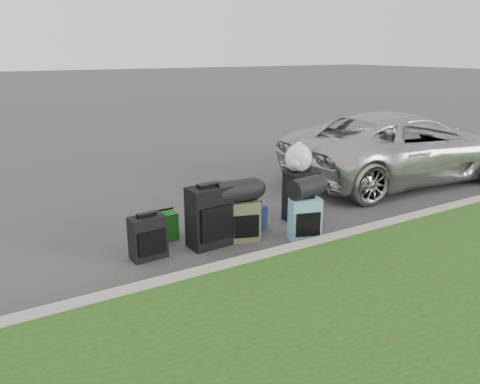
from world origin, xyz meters
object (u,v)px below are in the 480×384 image
suv (403,147)px  suitcase_large_black_right (301,196)px  tote_green (163,226)px  suitcase_small_black (148,237)px  suitcase_olive (244,221)px  suitcase_large_black_left (210,216)px  suitcase_teal (305,219)px  tote_navy (254,217)px

suv → suitcase_large_black_right: suv is taller
tote_green → suitcase_small_black: bearing=-131.6°
suitcase_large_black_right → suv: bearing=11.8°
suitcase_olive → tote_green: bearing=166.5°
suitcase_small_black → suitcase_large_black_left: 0.85m
suitcase_olive → tote_green: (-0.93, 0.60, -0.09)m
suitcase_olive → suitcase_teal: size_ratio=0.95×
suitcase_olive → suitcase_teal: suitcase_teal is taller
suitcase_olive → suitcase_teal: bearing=-9.7°
suitcase_large_black_left → tote_green: suitcase_large_black_left is taller
tote_green → tote_navy: size_ratio=1.15×
suitcase_large_black_right → tote_green: suitcase_large_black_right is taller
suitcase_large_black_left → tote_navy: size_ratio=2.41×
suitcase_large_black_left → tote_green: size_ratio=2.10×
suitcase_large_black_left → suitcase_large_black_right: size_ratio=1.08×
suitcase_large_black_right → tote_navy: bearing=174.9°
suv → suitcase_olive: size_ratio=8.72×
suv → suitcase_small_black: suv is taller
suitcase_teal → suitcase_large_black_right: suitcase_large_black_right is taller
suitcase_olive → tote_navy: suitcase_olive is taller
suitcase_olive → suv: bearing=32.9°
tote_navy → tote_green: bearing=158.1°
suitcase_large_black_left → tote_navy: bearing=11.4°
suitcase_teal → suitcase_small_black: bearing=-176.9°
suitcase_teal → suitcase_large_black_right: size_ratio=0.78×
suitcase_large_black_right → tote_green: bearing=169.0°
suitcase_olive → suitcase_large_black_left: bearing=-171.4°
tote_navy → suitcase_large_black_left: bearing=-174.7°
suitcase_olive → tote_navy: (0.36, 0.31, -0.11)m
suv → tote_green: suv is taller
suitcase_olive → tote_green: suitcase_olive is taller
suitcase_olive → suitcase_small_black: bearing=-166.5°
suitcase_small_black → suitcase_large_black_right: size_ratio=0.73×
tote_green → suitcase_large_black_left: bearing=-50.1°
suv → tote_navy: size_ratio=14.43×
suitcase_large_black_left → suitcase_teal: suitcase_large_black_left is taller
suitcase_teal → tote_navy: 0.81m
suitcase_olive → tote_navy: 0.49m
suitcase_teal → tote_green: suitcase_teal is taller
suitcase_small_black → suitcase_olive: 1.33m
suitcase_teal → suitcase_olive: bearing=168.7°
suv → suitcase_large_black_left: suv is taller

